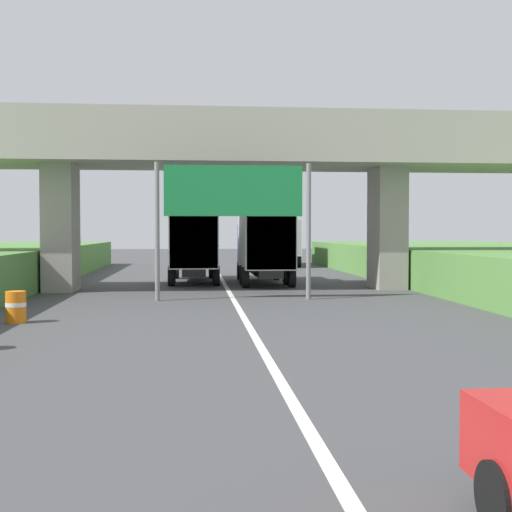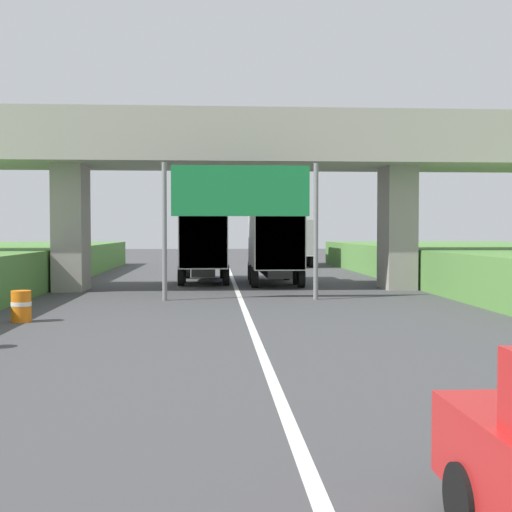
{
  "view_description": "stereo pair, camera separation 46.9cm",
  "coord_description": "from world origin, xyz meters",
  "px_view_note": "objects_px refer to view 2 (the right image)",
  "views": [
    {
      "loc": [
        -1.48,
        0.68,
        2.6
      ],
      "look_at": [
        0.0,
        16.88,
        2.0
      ],
      "focal_mm": 47.6,
      "sensor_mm": 36.0,
      "label": 1
    },
    {
      "loc": [
        -1.01,
        0.65,
        2.6
      ],
      "look_at": [
        0.0,
        16.88,
        2.0
      ],
      "focal_mm": 47.6,
      "sensor_mm": 36.0,
      "label": 2
    }
  ],
  "objects_px": {
    "truck_white": "(204,244)",
    "truck_blue": "(274,245)",
    "truck_green": "(293,240)",
    "construction_barrel_3": "(21,306)",
    "overhead_highway_sign": "(241,199)"
  },
  "relations": [
    {
      "from": "truck_green",
      "to": "construction_barrel_3",
      "type": "bearing_deg",
      "value": -110.41
    },
    {
      "from": "overhead_highway_sign",
      "to": "truck_white",
      "type": "bearing_deg",
      "value": 99.3
    },
    {
      "from": "truck_green",
      "to": "construction_barrel_3",
      "type": "distance_m",
      "value": 32.69
    },
    {
      "from": "overhead_highway_sign",
      "to": "construction_barrel_3",
      "type": "height_order",
      "value": "overhead_highway_sign"
    },
    {
      "from": "construction_barrel_3",
      "to": "truck_white",
      "type": "bearing_deg",
      "value": 71.44
    },
    {
      "from": "truck_white",
      "to": "truck_green",
      "type": "bearing_deg",
      "value": 67.87
    },
    {
      "from": "truck_white",
      "to": "construction_barrel_3",
      "type": "relative_size",
      "value": 8.11
    },
    {
      "from": "truck_white",
      "to": "truck_blue",
      "type": "relative_size",
      "value": 1.0
    },
    {
      "from": "truck_white",
      "to": "truck_blue",
      "type": "xyz_separation_m",
      "value": [
        3.43,
        -1.37,
        0.0
      ]
    },
    {
      "from": "truck_green",
      "to": "truck_blue",
      "type": "distance_m",
      "value": 17.29
    },
    {
      "from": "overhead_highway_sign",
      "to": "construction_barrel_3",
      "type": "relative_size",
      "value": 6.53
    },
    {
      "from": "truck_green",
      "to": "construction_barrel_3",
      "type": "relative_size",
      "value": 8.11
    },
    {
      "from": "overhead_highway_sign",
      "to": "truck_white",
      "type": "height_order",
      "value": "overhead_highway_sign"
    },
    {
      "from": "truck_white",
      "to": "construction_barrel_3",
      "type": "xyz_separation_m",
      "value": [
        -5.02,
        -14.94,
        -1.47
      ]
    },
    {
      "from": "overhead_highway_sign",
      "to": "truck_green",
      "type": "relative_size",
      "value": 0.81
    }
  ]
}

